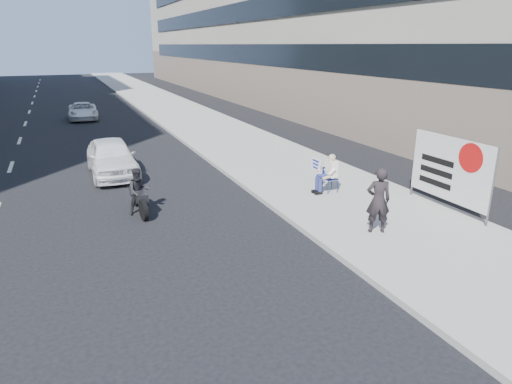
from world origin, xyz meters
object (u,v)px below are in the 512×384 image
pedestrian_woman (378,200)px  white_sedan_near (112,157)px  motorcycle (139,193)px  protest_banner (450,169)px  white_sedan_far (83,111)px  seated_protester (327,171)px

pedestrian_woman → white_sedan_near: 10.75m
pedestrian_woman → motorcycle: bearing=-16.7°
pedestrian_woman → white_sedan_near: (-5.76, 9.08, -0.31)m
protest_banner → white_sedan_near: size_ratio=0.72×
protest_banner → white_sedan_far: (-9.00, 23.97, -0.84)m
pedestrian_woman → white_sedan_far: bearing=-55.1°
white_sedan_near → motorcycle: (0.26, -4.79, -0.08)m
white_sedan_near → motorcycle: 4.80m
white_sedan_far → motorcycle: bearing=-86.8°
seated_protester → pedestrian_woman: 3.54m
protest_banner → white_sedan_near: bearing=136.1°
seated_protester → pedestrian_woman: pedestrian_woman is taller
motorcycle → white_sedan_far: bearing=84.9°
white_sedan_far → pedestrian_woman: bearing=-74.5°
protest_banner → white_sedan_far: protest_banner is taller
pedestrian_woman → white_sedan_far: pedestrian_woman is taller
white_sedan_far → protest_banner: bearing=-67.6°
protest_banner → white_sedan_far: size_ratio=0.75×
pedestrian_woman → protest_banner: protest_banner is taller
motorcycle → white_sedan_near: bearing=86.7°
seated_protester → white_sedan_far: size_ratio=0.32×
white_sedan_near → protest_banner: bearing=-44.5°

